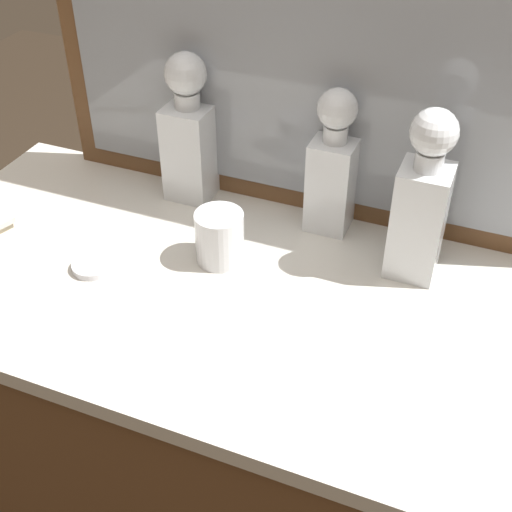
% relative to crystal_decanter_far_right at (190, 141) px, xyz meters
% --- Properties ---
extents(dresser, '(1.31, 0.60, 0.93)m').
position_rel_crystal_decanter_far_right_xyz_m(dresser, '(0.23, -0.24, -0.58)').
color(dresser, brown).
rests_on(dresser, ground_plane).
extents(dresser_mirror, '(1.03, 0.03, 0.67)m').
position_rel_crystal_decanter_far_right_xyz_m(dresser_mirror, '(0.23, 0.04, 0.22)').
color(dresser_mirror, brown).
rests_on(dresser_mirror, dresser).
extents(crystal_decanter_far_right, '(0.09, 0.09, 0.29)m').
position_rel_crystal_decanter_far_right_xyz_m(crystal_decanter_far_right, '(0.00, 0.00, 0.00)').
color(crystal_decanter_far_right, white).
rests_on(crystal_decanter_far_right, dresser).
extents(crystal_decanter_right, '(0.08, 0.08, 0.27)m').
position_rel_crystal_decanter_far_right_xyz_m(crystal_decanter_right, '(0.29, -0.00, -0.01)').
color(crystal_decanter_right, white).
rests_on(crystal_decanter_right, dresser).
extents(crystal_decanter_far_left, '(0.08, 0.08, 0.30)m').
position_rel_crystal_decanter_far_right_xyz_m(crystal_decanter_far_left, '(0.46, -0.08, 0.00)').
color(crystal_decanter_far_left, white).
rests_on(crystal_decanter_far_left, dresser).
extents(crystal_tumbler_center, '(0.09, 0.09, 0.09)m').
position_rel_crystal_decanter_far_right_xyz_m(crystal_tumbler_center, '(0.14, -0.18, -0.07)').
color(crystal_tumbler_center, white).
rests_on(crystal_tumbler_center, dresser).
extents(porcelain_dish, '(0.07, 0.07, 0.01)m').
position_rel_crystal_decanter_far_right_xyz_m(porcelain_dish, '(-0.05, -0.28, -0.11)').
color(porcelain_dish, silver).
rests_on(porcelain_dish, dresser).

